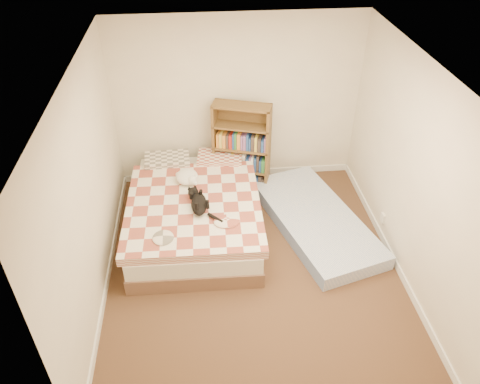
{
  "coord_description": "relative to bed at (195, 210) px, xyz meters",
  "views": [
    {
      "loc": [
        -0.56,
        -4.07,
        4.14
      ],
      "look_at": [
        -0.13,
        0.3,
        0.92
      ],
      "focal_mm": 35.0,
      "sensor_mm": 36.0,
      "label": 1
    }
  ],
  "objects": [
    {
      "name": "room",
      "position": [
        0.69,
        -0.83,
        0.92
      ],
      "size": [
        3.51,
        4.01,
        2.51
      ],
      "color": "#4C3320",
      "rests_on": "ground"
    },
    {
      "name": "bed",
      "position": [
        0.0,
        0.0,
        0.0
      ],
      "size": [
        1.72,
        2.32,
        0.61
      ],
      "rotation": [
        0.0,
        0.0,
        -0.02
      ],
      "color": "brown",
      "rests_on": "room"
    },
    {
      "name": "bookshelf",
      "position": [
        0.71,
        0.9,
        0.23
      ],
      "size": [
        0.89,
        0.51,
        1.36
      ],
      "rotation": [
        0.0,
        0.0,
        -0.31
      ],
      "color": "brown",
      "rests_on": "room"
    },
    {
      "name": "floor_mattress",
      "position": [
        1.61,
        -0.14,
        -0.18
      ],
      "size": [
        1.55,
        2.36,
        0.2
      ],
      "primitive_type": "cube",
      "rotation": [
        0.0,
        0.0,
        0.28
      ],
      "color": "#7D97D1",
      "rests_on": "room"
    },
    {
      "name": "black_cat",
      "position": [
        0.07,
        -0.28,
        0.34
      ],
      "size": [
        0.32,
        0.74,
        0.17
      ],
      "rotation": [
        0.0,
        0.0,
        0.28
      ],
      "color": "black",
      "rests_on": "bed"
    },
    {
      "name": "white_dog",
      "position": [
        -0.07,
        0.27,
        0.35
      ],
      "size": [
        0.35,
        0.38,
        0.16
      ],
      "rotation": [
        0.0,
        0.0,
        -0.19
      ],
      "color": "white",
      "rests_on": "bed"
    }
  ]
}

